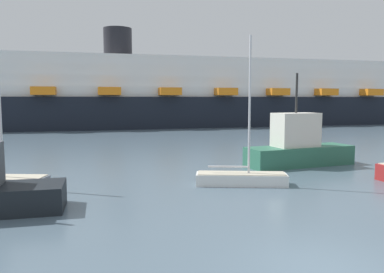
# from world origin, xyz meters

# --- Properties ---
(ground_plane) EXTENTS (600.00, 600.00, 0.00)m
(ground_plane) POSITION_xyz_m (0.00, 0.00, 0.00)
(ground_plane) COLOR slate
(sailboat_0) EXTENTS (4.64, 2.27, 7.34)m
(sailboat_0) POSITION_xyz_m (1.10, 9.42, 0.40)
(sailboat_0) COLOR white
(sailboat_0) RESTS_ON ground_plane
(fishing_boat_0) EXTENTS (7.39, 3.27, 5.87)m
(fishing_boat_0) POSITION_xyz_m (6.51, 13.98, 1.20)
(fishing_boat_0) COLOR #2D6B51
(fishing_boat_0) RESTS_ON ground_plane
(cruise_ship) EXTENTS (82.14, 15.97, 14.46)m
(cruise_ship) POSITION_xyz_m (10.53, 50.45, 4.64)
(cruise_ship) COLOR black
(cruise_ship) RESTS_ON ground_plane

